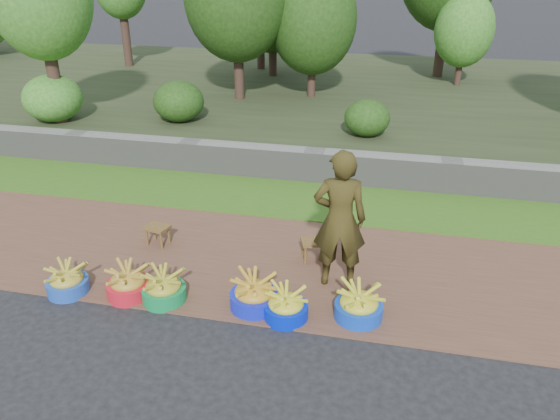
% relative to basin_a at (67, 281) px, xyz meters
% --- Properties ---
extents(ground_plane, '(120.00, 120.00, 0.00)m').
position_rel_basin_a_xyz_m(ground_plane, '(2.22, -0.13, -0.16)').
color(ground_plane, black).
rests_on(ground_plane, ground).
extents(dirt_shoulder, '(80.00, 2.50, 0.02)m').
position_rel_basin_a_xyz_m(dirt_shoulder, '(2.22, 1.12, -0.15)').
color(dirt_shoulder, brown).
rests_on(dirt_shoulder, ground).
extents(grass_verge, '(80.00, 1.50, 0.04)m').
position_rel_basin_a_xyz_m(grass_verge, '(2.22, 3.12, -0.14)').
color(grass_verge, '#39661B').
rests_on(grass_verge, ground).
extents(retaining_wall, '(80.00, 0.35, 0.55)m').
position_rel_basin_a_xyz_m(retaining_wall, '(2.22, 3.97, 0.12)').
color(retaining_wall, slate).
rests_on(retaining_wall, ground).
extents(earth_bank, '(80.00, 10.00, 0.50)m').
position_rel_basin_a_xyz_m(earth_bank, '(2.22, 8.87, 0.09)').
color(earth_bank, '#2E371E').
rests_on(earth_bank, ground).
extents(basin_a, '(0.47, 0.47, 0.35)m').
position_rel_basin_a_xyz_m(basin_a, '(0.00, 0.00, 0.00)').
color(basin_a, '#1F4AB6').
rests_on(basin_a, ground).
extents(basin_b, '(0.50, 0.50, 0.37)m').
position_rel_basin_a_xyz_m(basin_b, '(0.72, 0.09, 0.01)').
color(basin_b, red).
rests_on(basin_b, ground).
extents(basin_c, '(0.50, 0.50, 0.37)m').
position_rel_basin_a_xyz_m(basin_c, '(1.15, 0.09, 0.01)').
color(basin_c, '#0F8041').
rests_on(basin_c, ground).
extents(basin_d, '(0.54, 0.54, 0.40)m').
position_rel_basin_a_xyz_m(basin_d, '(2.18, 0.18, 0.02)').
color(basin_d, '#111FD2').
rests_on(basin_d, ground).
extents(basin_e, '(0.48, 0.48, 0.36)m').
position_rel_basin_a_xyz_m(basin_e, '(2.56, 0.07, 0.00)').
color(basin_e, '#011ED7').
rests_on(basin_e, ground).
extents(basin_f, '(0.52, 0.52, 0.39)m').
position_rel_basin_a_xyz_m(basin_f, '(3.32, 0.23, 0.01)').
color(basin_f, blue).
rests_on(basin_f, ground).
extents(stool_left, '(0.36, 0.30, 0.27)m').
position_rel_basin_a_xyz_m(stool_left, '(0.56, 1.26, 0.08)').
color(stool_left, brown).
rests_on(stool_left, dirt_shoulder).
extents(stool_right, '(0.38, 0.33, 0.28)m').
position_rel_basin_a_xyz_m(stool_right, '(2.65, 1.31, 0.08)').
color(stool_right, brown).
rests_on(stool_right, dirt_shoulder).
extents(vendor_woman, '(0.65, 0.48, 1.66)m').
position_rel_basin_a_xyz_m(vendor_woman, '(3.00, 0.86, 0.69)').
color(vendor_woman, black).
rests_on(vendor_woman, dirt_shoulder).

